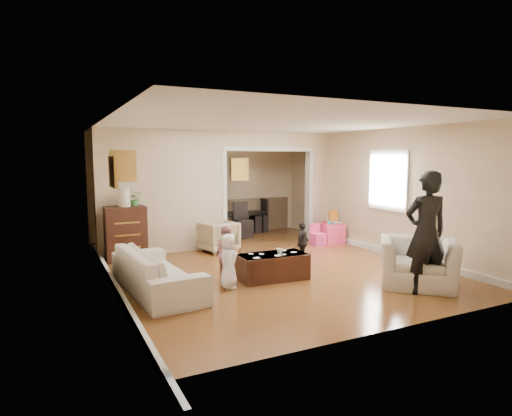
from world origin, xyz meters
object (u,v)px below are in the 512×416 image
armchair_back (218,237)px  child_toddler (302,242)px  coffee_cup (279,251)px  child_kneel_a (229,261)px  armchair_front (418,263)px  dining_table (233,223)px  table_lamp (124,197)px  adult_person (426,233)px  play_table (331,233)px  cyan_cup (329,223)px  coffee_table (273,266)px  child_kneel_b (227,253)px  dresser (126,234)px  sofa (157,271)px

armchair_back → child_toddler: size_ratio=0.91×
coffee_cup → child_kneel_a: child_kneel_a is taller
armchair_front → child_kneel_a: 2.97m
coffee_cup → dining_table: dining_table is taller
child_kneel_a → table_lamp: bearing=37.5°
dining_table → adult_person: bearing=-90.6°
armchair_front → dining_table: armchair_front is taller
play_table → cyan_cup: (-0.10, -0.05, 0.27)m
armchair_back → table_lamp: 2.12m
cyan_cup → play_table: bearing=26.6°
coffee_table → play_table: 3.40m
table_lamp → adult_person: 5.47m
child_kneel_b → dresser: bearing=14.8°
coffee_table → sofa: bearing=174.8°
dining_table → child_kneel_b: size_ratio=1.82×
sofa → dining_table: 5.07m
table_lamp → child_kneel_a: 2.93m
cyan_cup → table_lamp: bearing=174.8°
dresser → table_lamp: table_lamp is taller
adult_person → child_toddler: adult_person is taller
table_lamp → sofa: bearing=-88.0°
play_table → dining_table: (-1.59, 2.19, 0.06)m
child_toddler → cyan_cup: bearing=-176.0°
armchair_back → cyan_cup: size_ratio=8.94×
armchair_front → play_table: (0.82, 3.40, -0.14)m
sofa → dining_table: sofa is taller
armchair_back → child_kneel_a: bearing=60.5°
adult_person → child_kneel_a: 2.97m
dining_table → child_toddler: child_toddler is taller
dresser → coffee_table: size_ratio=0.94×
play_table → table_lamp: bearing=175.6°
coffee_table → child_kneel_a: size_ratio=1.32×
dresser → armchair_front: bearing=-44.5°
dresser → adult_person: 5.48m
armchair_back → dining_table: bearing=-133.2°
table_lamp → play_table: table_lamp is taller
adult_person → dresser: bearing=-34.9°
cyan_cup → adult_person: adult_person is taller
sofa → child_kneel_b: (1.18, 0.13, 0.13)m
sofa → armchair_back: bearing=-44.4°
coffee_cup → cyan_cup: (2.49, 2.08, 0.03)m
dining_table → child_toddler: (-0.06, -3.52, 0.10)m
child_toddler → armchair_front: bearing=76.1°
coffee_table → child_kneel_b: size_ratio=1.25×
armchair_back → coffee_cup: 2.44m
child_toddler → child_kneel_a: bearing=-10.3°
dresser → cyan_cup: (4.55, -0.41, -0.03)m
play_table → child_kneel_a: bearing=-147.8°
cyan_cup → child_kneel_b: size_ratio=0.09×
child_toddler → table_lamp: bearing=-65.0°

